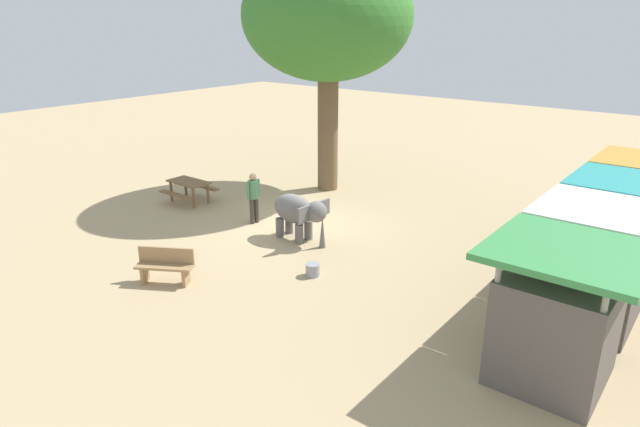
{
  "coord_description": "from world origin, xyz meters",
  "views": [
    {
      "loc": [
        12.2,
        10.57,
        6.11
      ],
      "look_at": [
        0.38,
        1.33,
        0.8
      ],
      "focal_mm": 30.92,
      "sensor_mm": 36.0,
      "label": 1
    }
  ],
  "objects_px": {
    "elephant": "(299,212)",
    "market_stall_green": "(557,321)",
    "market_stall_teal": "(619,234)",
    "picnic_table_near": "(189,186)",
    "shade_tree_main": "(328,18)",
    "wooden_bench": "(165,265)",
    "market_stall_orange": "(639,207)",
    "market_stall_white": "(593,270)",
    "person_handler": "(254,194)",
    "feed_bucket": "(313,270)"
  },
  "relations": [
    {
      "from": "market_stall_teal",
      "to": "picnic_table_near",
      "type": "bearing_deg",
      "value": -78.37
    },
    {
      "from": "elephant",
      "to": "market_stall_orange",
      "type": "bearing_deg",
      "value": 38.57
    },
    {
      "from": "wooden_bench",
      "to": "picnic_table_near",
      "type": "xyz_separation_m",
      "value": [
        -4.42,
        -4.49,
        0.12
      ]
    },
    {
      "from": "market_stall_orange",
      "to": "elephant",
      "type": "bearing_deg",
      "value": -54.41
    },
    {
      "from": "shade_tree_main",
      "to": "wooden_bench",
      "type": "relative_size",
      "value": 5.97
    },
    {
      "from": "wooden_bench",
      "to": "feed_bucket",
      "type": "height_order",
      "value": "wooden_bench"
    },
    {
      "from": "market_stall_white",
      "to": "market_stall_orange",
      "type": "bearing_deg",
      "value": 180.0
    },
    {
      "from": "wooden_bench",
      "to": "market_stall_white",
      "type": "xyz_separation_m",
      "value": [
        -4.5,
        8.55,
        0.67
      ]
    },
    {
      "from": "person_handler",
      "to": "market_stall_white",
      "type": "bearing_deg",
      "value": 6.93
    },
    {
      "from": "shade_tree_main",
      "to": "market_stall_teal",
      "type": "distance_m",
      "value": 11.52
    },
    {
      "from": "elephant",
      "to": "market_stall_white",
      "type": "relative_size",
      "value": 0.76
    },
    {
      "from": "shade_tree_main",
      "to": "market_stall_teal",
      "type": "xyz_separation_m",
      "value": [
        1.66,
        10.25,
        -5.01
      ]
    },
    {
      "from": "market_stall_orange",
      "to": "market_stall_teal",
      "type": "xyz_separation_m",
      "value": [
        2.6,
        0.0,
        0.0
      ]
    },
    {
      "from": "elephant",
      "to": "wooden_bench",
      "type": "xyz_separation_m",
      "value": [
        4.14,
        -0.77,
        -0.38
      ]
    },
    {
      "from": "shade_tree_main",
      "to": "wooden_bench",
      "type": "height_order",
      "value": "shade_tree_main"
    },
    {
      "from": "wooden_bench",
      "to": "picnic_table_near",
      "type": "relative_size",
      "value": 0.94
    },
    {
      "from": "shade_tree_main",
      "to": "picnic_table_near",
      "type": "relative_size",
      "value": 5.6
    },
    {
      "from": "person_handler",
      "to": "shade_tree_main",
      "type": "distance_m",
      "value": 6.84
    },
    {
      "from": "picnic_table_near",
      "to": "elephant",
      "type": "bearing_deg",
      "value": -2.96
    },
    {
      "from": "shade_tree_main",
      "to": "wooden_bench",
      "type": "distance_m",
      "value": 10.57
    },
    {
      "from": "feed_bucket",
      "to": "wooden_bench",
      "type": "bearing_deg",
      "value": -46.11
    },
    {
      "from": "shade_tree_main",
      "to": "picnic_table_near",
      "type": "bearing_deg",
      "value": -32.77
    },
    {
      "from": "elephant",
      "to": "market_stall_white",
      "type": "bearing_deg",
      "value": 5.68
    },
    {
      "from": "market_stall_teal",
      "to": "feed_bucket",
      "type": "bearing_deg",
      "value": -52.24
    },
    {
      "from": "wooden_bench",
      "to": "market_stall_green",
      "type": "relative_size",
      "value": 0.56
    },
    {
      "from": "shade_tree_main",
      "to": "market_stall_orange",
      "type": "distance_m",
      "value": 11.44
    },
    {
      "from": "market_stall_teal",
      "to": "market_stall_green",
      "type": "height_order",
      "value": "same"
    },
    {
      "from": "person_handler",
      "to": "feed_bucket",
      "type": "relative_size",
      "value": 4.5
    },
    {
      "from": "picnic_table_near",
      "to": "market_stall_orange",
      "type": "distance_m",
      "value": 14.08
    },
    {
      "from": "market_stall_white",
      "to": "shade_tree_main",
      "type": "bearing_deg",
      "value": -112.56
    },
    {
      "from": "feed_bucket",
      "to": "market_stall_green",
      "type": "bearing_deg",
      "value": 84.33
    },
    {
      "from": "wooden_bench",
      "to": "picnic_table_near",
      "type": "height_order",
      "value": "wooden_bench"
    },
    {
      "from": "market_stall_green",
      "to": "feed_bucket",
      "type": "distance_m",
      "value": 6.06
    },
    {
      "from": "market_stall_white",
      "to": "person_handler",
      "type": "bearing_deg",
      "value": -89.02
    },
    {
      "from": "market_stall_orange",
      "to": "market_stall_white",
      "type": "xyz_separation_m",
      "value": [
        5.2,
        0.0,
        0.0
      ]
    },
    {
      "from": "market_stall_white",
      "to": "feed_bucket",
      "type": "distance_m",
      "value": 6.36
    },
    {
      "from": "market_stall_orange",
      "to": "feed_bucket",
      "type": "xyz_separation_m",
      "value": [
        7.21,
        -5.95,
        -0.98
      ]
    },
    {
      "from": "elephant",
      "to": "shade_tree_main",
      "type": "distance_m",
      "value": 7.45
    },
    {
      "from": "elephant",
      "to": "market_stall_green",
      "type": "distance_m",
      "value": 8.1
    },
    {
      "from": "market_stall_green",
      "to": "feed_bucket",
      "type": "relative_size",
      "value": 7.0
    },
    {
      "from": "person_handler",
      "to": "market_stall_orange",
      "type": "height_order",
      "value": "market_stall_orange"
    },
    {
      "from": "market_stall_orange",
      "to": "market_stall_green",
      "type": "distance_m",
      "value": 7.8
    },
    {
      "from": "wooden_bench",
      "to": "market_stall_teal",
      "type": "height_order",
      "value": "market_stall_teal"
    },
    {
      "from": "shade_tree_main",
      "to": "market_stall_orange",
      "type": "relative_size",
      "value": 3.34
    },
    {
      "from": "elephant",
      "to": "market_stall_orange",
      "type": "relative_size",
      "value": 0.76
    },
    {
      "from": "shade_tree_main",
      "to": "picnic_table_near",
      "type": "distance_m",
      "value": 7.58
    },
    {
      "from": "market_stall_white",
      "to": "market_stall_teal",
      "type": "bearing_deg",
      "value": 180.0
    },
    {
      "from": "picnic_table_near",
      "to": "feed_bucket",
      "type": "relative_size",
      "value": 4.17
    },
    {
      "from": "wooden_bench",
      "to": "market_stall_green",
      "type": "distance_m",
      "value": 8.78
    },
    {
      "from": "market_stall_white",
      "to": "market_stall_green",
      "type": "height_order",
      "value": "same"
    }
  ]
}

